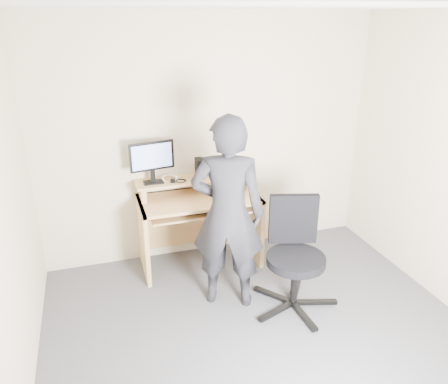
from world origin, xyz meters
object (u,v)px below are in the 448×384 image
office_chair (295,251)px  desk (197,213)px  monitor (152,159)px  person (228,214)px

office_chair → desk: bearing=138.4°
office_chair → monitor: bearing=151.4°
desk → person: 0.84m
desk → person: size_ratio=0.69×
desk → person: person is taller
desk → office_chair: office_chair is taller
desk → monitor: monitor is taller
office_chair → person: bearing=175.3°
desk → monitor: bearing=173.3°
desk → office_chair: (0.63, -0.98, -0.02)m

